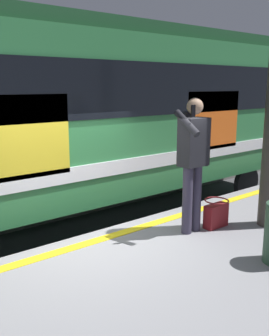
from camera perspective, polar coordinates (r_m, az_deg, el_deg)
name	(u,v)px	position (r m, az deg, el deg)	size (l,w,h in m)	color
ground_plane	(91,291)	(5.81, -6.58, -17.86)	(24.68, 24.68, 0.00)	#3D3D3F
safety_line	(101,239)	(5.18, -5.01, -10.59)	(13.83, 0.16, 0.01)	yellow
track_rail_near	(44,251)	(6.96, -13.43, -12.04)	(18.34, 0.08, 0.16)	slate
track_rail_far	(13,227)	(8.19, -17.85, -8.51)	(18.34, 0.08, 0.16)	slate
train_carriage	(86,109)	(7.65, -7.31, 8.84)	(11.62, 3.10, 3.84)	#2D723F
passenger	(193,154)	(5.19, 8.79, 2.03)	(0.57, 0.55, 1.86)	#383347
handbag	(216,214)	(5.64, 12.15, -6.79)	(0.39, 0.35, 0.41)	maroon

